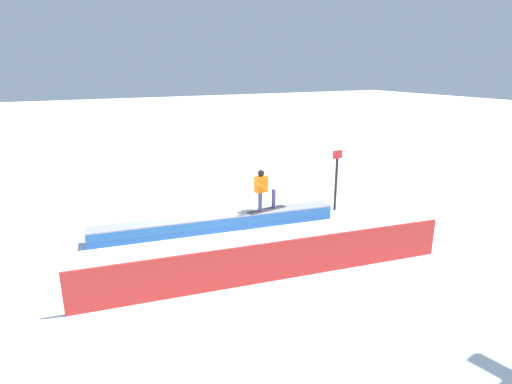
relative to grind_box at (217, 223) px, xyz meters
The scene contains 5 objects.
ground_plane 0.23m from the grind_box, ahead, with size 120.00×120.00×0.00m, color white.
grind_box is the anchor object (origin of this frame).
snowboarder 1.88m from the grind_box, behind, with size 1.50×0.57×1.42m.
safety_fence 3.82m from the grind_box, 90.00° to the left, with size 9.63×0.06×1.04m, color red.
trail_marker 4.76m from the grind_box, behind, with size 0.40×0.10×2.25m.
Camera 1 is at (4.71, 12.15, 5.18)m, focal length 29.88 mm.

